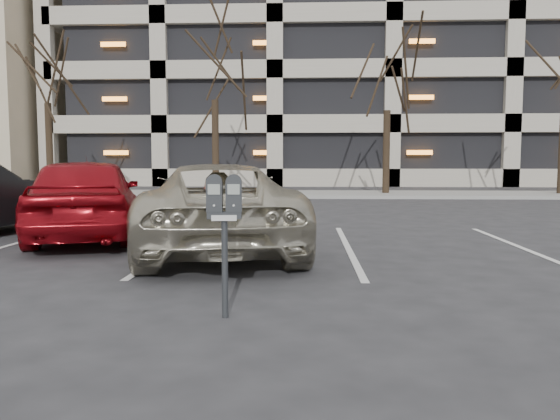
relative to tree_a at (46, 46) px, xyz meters
The scene contains 10 objects.
ground 19.84m from the tree_a, 57.99° to the right, with size 140.00×140.00×0.00m, color #28282B.
sidewalk 11.70m from the tree_a, ahead, with size 80.00×4.00×0.12m, color gray.
stall_lines 17.30m from the tree_a, 57.88° to the right, with size 16.90×5.20×0.00m.
parking_garage 28.50m from the tree_a, 39.04° to the left, with size 52.00×20.00×19.00m.
tree_a is the anchor object (origin of this frame).
tree_b 7.00m from the tree_a, ahead, with size 3.82×3.82×8.69m.
tree_c 14.01m from the tree_a, ahead, with size 3.38×3.38×7.69m.
parking_meter 21.00m from the tree_a, 60.58° to the right, with size 0.33×0.15×1.25m.
suv_silver 17.76m from the tree_a, 56.46° to the right, with size 3.17×5.22×1.36m.
car_red 15.55m from the tree_a, 62.20° to the right, with size 1.77×4.39×1.50m, color maroon.
Camera 1 is at (0.71, -6.47, 1.39)m, focal length 35.00 mm.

